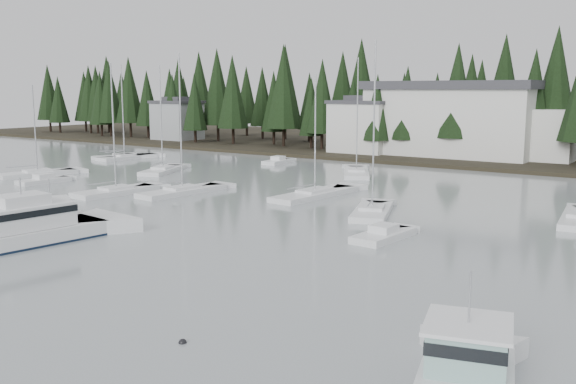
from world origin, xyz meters
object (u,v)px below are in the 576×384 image
object	(u,v)px
cabin_cruiser_center	(18,234)
sailboat_12	(116,193)
sailboat_0	(356,174)
sailboat_13	(125,158)
harbor_inn	(465,120)
sailboat_7	(182,193)
sailboat_5	(315,196)
runabout_3	(278,162)
lobster_boat_brown	(33,222)
sailboat_11	(125,159)
house_west	(363,125)
runabout_1	(383,237)
sailboat_8	(38,175)
house_far_west	(177,119)
sailboat_9	(163,172)
runabout_0	(44,182)
sailboat_2	(372,213)

from	to	relation	value
cabin_cruiser_center	sailboat_12	distance (m)	21.10
sailboat_0	sailboat_13	size ratio (longest dim) A/B	1.01
harbor_inn	sailboat_0	distance (m)	25.05
sailboat_7	sailboat_12	xyz separation A→B (m)	(-5.29, -3.84, -0.01)
sailboat_5	runabout_3	distance (m)	28.15
sailboat_0	sailboat_12	xyz separation A→B (m)	(-12.36, -26.35, -0.00)
sailboat_13	sailboat_7	bearing A→B (deg)	-98.18
lobster_boat_brown	sailboat_13	xyz separation A→B (m)	(-32.23, 36.51, -0.39)
sailboat_5	sailboat_11	distance (m)	42.78
house_west	sailboat_13	xyz separation A→B (m)	(-26.81, -24.44, -4.57)
runabout_1	runabout_3	xyz separation A→B (m)	(-32.67, 32.65, -0.00)
sailboat_8	runabout_3	world-z (taller)	sailboat_8
house_far_west	lobster_boat_brown	distance (m)	78.92
sailboat_8	sailboat_9	size ratio (longest dim) A/B	0.83
runabout_0	sailboat_11	bearing A→B (deg)	32.85
lobster_boat_brown	sailboat_9	distance (m)	32.53
sailboat_13	runabout_0	xyz separation A→B (m)	(12.50, -22.20, 0.05)
sailboat_9	sailboat_11	world-z (taller)	sailboat_9
runabout_3	runabout_0	bearing A→B (deg)	158.41
lobster_boat_brown	sailboat_11	distance (m)	47.71
house_far_west	runabout_0	xyz separation A→B (m)	(27.70, -48.63, -4.27)
house_far_west	runabout_0	size ratio (longest dim) A/B	1.46
harbor_inn	sailboat_7	size ratio (longest dim) A/B	2.08
sailboat_5	sailboat_7	size ratio (longest dim) A/B	0.86
sailboat_0	sailboat_8	distance (m)	38.20
sailboat_0	sailboat_2	xyz separation A→B (m)	(13.29, -21.23, 0.02)
runabout_1	sailboat_9	bearing A→B (deg)	70.71
cabin_cruiser_center	runabout_1	distance (m)	24.56
runabout_0	runabout_1	size ratio (longest dim) A/B	1.03
sailboat_8	sailboat_12	size ratio (longest dim) A/B	0.85
harbor_inn	sailboat_5	size ratio (longest dim) A/B	2.43
harbor_inn	sailboat_5	xyz separation A→B (m)	(-0.04, -40.42, -5.72)
cabin_cruiser_center	sailboat_9	size ratio (longest dim) A/B	0.91
runabout_3	sailboat_5	bearing A→B (deg)	-139.97
house_far_west	sailboat_13	bearing A→B (deg)	-60.11
sailboat_7	harbor_inn	bearing A→B (deg)	-9.36
cabin_cruiser_center	runabout_0	xyz separation A→B (m)	(-23.70, 18.08, -0.65)
sailboat_11	runabout_3	xyz separation A→B (m)	(21.81, 8.58, 0.06)
house_west	sailboat_5	size ratio (longest dim) A/B	0.79
sailboat_9	runabout_1	world-z (taller)	sailboat_9
lobster_boat_brown	sailboat_13	bearing A→B (deg)	66.53
sailboat_7	runabout_3	world-z (taller)	sailboat_7
sailboat_9	runabout_3	distance (m)	17.13
runabout_3	lobster_boat_brown	bearing A→B (deg)	-170.83
runabout_0	runabout_3	xyz separation A→B (m)	(10.04, 30.09, 0.00)
cabin_cruiser_center	sailboat_12	bearing A→B (deg)	38.79
sailboat_13	runabout_1	xyz separation A→B (m)	(55.22, -24.75, 0.05)
cabin_cruiser_center	runabout_1	xyz separation A→B (m)	(19.02, 15.52, -0.65)
house_west	cabin_cruiser_center	size ratio (longest dim) A/B	0.77
sailboat_8	sailboat_13	xyz separation A→B (m)	(-6.53, 18.95, 0.03)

